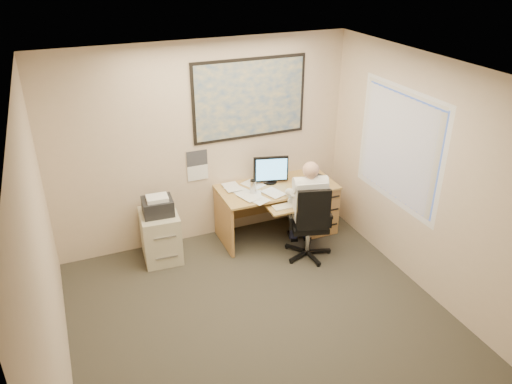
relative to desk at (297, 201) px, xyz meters
name	(u,v)px	position (x,y,z in m)	size (l,w,h in m)	color
room_shell	(275,227)	(-1.23, -1.90, 0.91)	(4.00, 4.50, 2.70)	#333027
desk	(297,201)	(0.00, 0.00, 0.00)	(1.60, 0.97, 1.13)	tan
world_map	(250,99)	(-0.58, 0.33, 1.46)	(1.56, 0.03, 1.06)	#1E4C93
wall_calendar	(197,166)	(-1.33, 0.34, 0.64)	(0.28, 0.01, 0.42)	white
window_blinds	(399,147)	(0.74, -1.10, 1.11)	(0.06, 1.40, 1.30)	beige
filing_cabinet	(160,232)	(-1.96, 0.02, -0.05)	(0.50, 0.59, 0.91)	beige
office_chair	(311,236)	(-0.16, -0.71, -0.13)	(0.78, 0.78, 1.06)	black
person	(308,210)	(-0.17, -0.63, 0.22)	(0.55, 0.78, 1.32)	white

